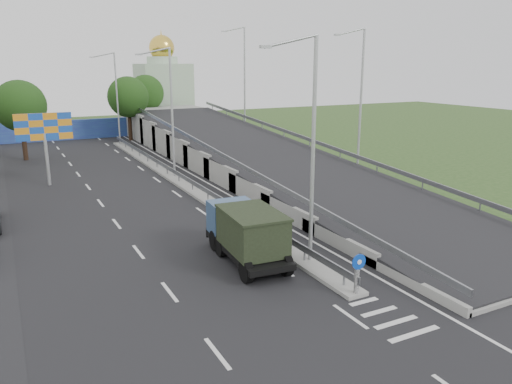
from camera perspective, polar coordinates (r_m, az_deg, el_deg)
ground at (r=19.29m, az=15.48°, el=-14.11°), size 160.00×160.00×0.00m
road_surface at (r=34.61m, az=-11.35°, el=-0.97°), size 26.00×90.00×0.04m
median at (r=39.14m, az=-8.77°, el=1.09°), size 1.00×44.00×0.20m
overpass_ramp at (r=41.70m, az=0.97°, el=4.40°), size 10.00×50.00×3.50m
median_guardrail at (r=38.99m, az=-8.81°, el=2.02°), size 0.09×44.00×0.71m
sign_bollard at (r=20.30m, az=11.51°, el=-9.12°), size 0.64×0.23×1.67m
lamp_post_near at (r=22.03m, az=6.16°, el=5.92°), size 2.74×0.18×10.08m
lamp_post_mid at (r=40.17m, az=-9.86°, el=9.64°), size 2.74×0.18×10.08m
lamp_post_far at (r=59.51m, az=-15.80°, el=10.83°), size 2.74×0.18×10.08m
blue_wall at (r=65.15m, az=-20.17°, el=6.69°), size 30.00×0.50×2.40m
church at (r=75.53m, az=-10.52°, el=11.42°), size 7.00×7.00×13.80m
billboard at (r=40.59m, az=-23.06°, el=6.45°), size 4.00×0.24×5.50m
tree_left_mid at (r=52.37m, az=-25.37°, el=8.87°), size 4.80×4.80×7.60m
tree_median_far at (r=61.90m, az=-14.41°, el=10.46°), size 4.80×4.80×7.60m
tree_ramp_far at (r=69.64m, az=-12.49°, el=10.97°), size 4.80×4.80×7.60m
dump_truck at (r=23.40m, az=-1.14°, el=-4.49°), size 2.61×6.08×2.62m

